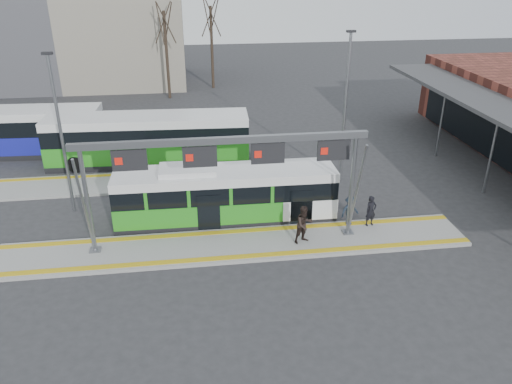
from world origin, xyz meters
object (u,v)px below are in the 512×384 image
Objects in this scene: hero_bus at (225,195)px; passenger_c at (350,211)px; passenger_b at (304,224)px; passenger_a at (371,211)px.

passenger_c is at bearing -14.23° from hero_bus.
passenger_a is at bearing -4.81° from passenger_b.
passenger_a is (7.10, -1.84, -0.45)m from hero_bus.
passenger_c is (-1.01, 0.20, -0.02)m from passenger_a.
passenger_c is at bearing 154.48° from passenger_a.
passenger_b is (3.44, -2.97, -0.32)m from hero_bus.
passenger_b is at bearing -169.58° from passenger_c.
passenger_a reaches higher than passenger_c.
hero_bus is at bearing 148.54° from passenger_c.
passenger_a is 1.03m from passenger_c.
hero_bus is at bearing 151.27° from passenger_a.
passenger_b is at bearing -176.96° from passenger_a.
passenger_b is (-3.66, -1.14, 0.14)m from passenger_a.
hero_bus reaches higher than passenger_c.
passenger_c is at bearing 4.77° from passenger_b.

